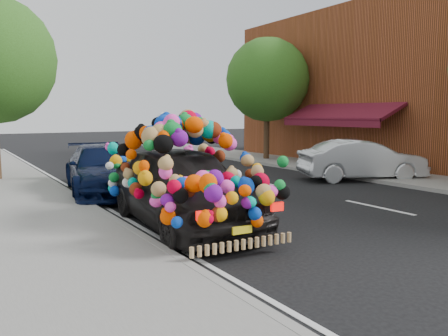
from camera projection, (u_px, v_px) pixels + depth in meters
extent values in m
plane|color=black|center=(261.00, 228.00, 8.71)|extent=(100.00, 100.00, 0.00)
cube|color=gray|center=(28.00, 265.00, 6.40)|extent=(4.00, 60.00, 0.12)
cube|color=gray|center=(152.00, 244.00, 7.44)|extent=(0.15, 60.00, 0.13)
cube|color=gray|center=(392.00, 176.00, 15.61)|extent=(3.00, 40.00, 0.12)
cube|color=#581020|center=(340.00, 112.00, 18.10)|extent=(1.62, 5.20, 0.75)
cube|color=#581020|center=(327.00, 122.00, 17.75)|extent=(0.06, 5.20, 0.35)
cylinder|color=#332114|center=(266.00, 134.00, 21.19)|extent=(0.28, 0.28, 2.64)
sphere|color=#294F15|center=(267.00, 80.00, 20.88)|extent=(4.00, 4.00, 4.00)
imported|color=black|center=(182.00, 186.00, 8.86)|extent=(2.35, 4.96, 1.64)
cube|color=red|center=(203.00, 215.00, 6.44)|extent=(0.22, 0.08, 0.14)
cube|color=red|center=(277.00, 207.00, 7.04)|extent=(0.22, 0.08, 0.14)
cube|color=yellow|center=(242.00, 230.00, 6.77)|extent=(0.34, 0.07, 0.12)
imported|color=black|center=(104.00, 169.00, 12.58)|extent=(2.71, 5.01, 1.38)
imported|color=silver|center=(362.00, 160.00, 15.02)|extent=(4.46, 3.13, 1.39)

